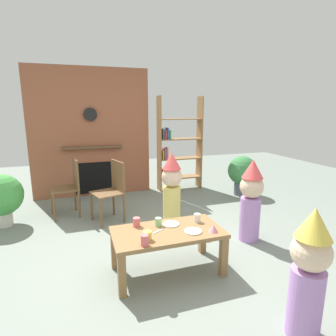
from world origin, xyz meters
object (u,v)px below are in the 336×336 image
(coffee_table, at_px, (168,237))
(child_by_the_chairs, at_px, (172,187))
(child_in_pink, at_px, (251,198))
(dining_chair_left, at_px, (70,184))
(paper_cup_near_left, at_px, (158,222))
(bookshelf, at_px, (176,147))
(paper_cup_near_right, at_px, (147,236))
(potted_plant_short, at_px, (1,196))
(paper_plate_rear, at_px, (193,231))
(child_with_cone_hat, at_px, (309,271))
(dining_chair_middle, at_px, (113,187))
(paper_cup_center, at_px, (137,222))
(potted_plant_tall, at_px, (242,172))
(paper_cup_far_left, at_px, (197,218))
(birthday_cake_slice, at_px, (213,228))
(paper_cup_far_right, at_px, (145,240))
(paper_plate_front, at_px, (171,224))

(coffee_table, distance_m, child_by_the_chairs, 1.22)
(child_in_pink, bearing_deg, dining_chair_left, -52.61)
(paper_cup_near_left, bearing_deg, bookshelf, 66.18)
(paper_cup_near_right, xyz_separation_m, child_by_the_chairs, (0.68, 1.26, 0.06))
(bookshelf, xyz_separation_m, paper_cup_near_right, (-1.36, -2.92, -0.38))
(potted_plant_short, bearing_deg, bookshelf, 17.82)
(bookshelf, height_order, paper_plate_rear, bookshelf)
(coffee_table, height_order, child_with_cone_hat, child_with_cone_hat)
(paper_cup_near_left, bearing_deg, dining_chair_middle, 101.64)
(potted_plant_short, bearing_deg, paper_cup_center, -45.55)
(potted_plant_tall, height_order, potted_plant_short, potted_plant_tall)
(bookshelf, distance_m, paper_cup_far_left, 2.81)
(dining_chair_left, bearing_deg, paper_cup_center, 101.62)
(birthday_cake_slice, relative_size, dining_chair_middle, 0.11)
(paper_cup_far_right, bearing_deg, potted_plant_short, 127.61)
(paper_cup_near_left, bearing_deg, child_by_the_chairs, 63.60)
(child_in_pink, xyz_separation_m, dining_chair_middle, (-1.56, 1.20, -0.04))
(child_by_the_chairs, height_order, potted_plant_short, child_by_the_chairs)
(paper_cup_near_left, distance_m, potted_plant_tall, 2.93)
(paper_plate_rear, xyz_separation_m, child_by_the_chairs, (0.20, 1.24, 0.10))
(paper_cup_near_left, xyz_separation_m, paper_cup_far_right, (-0.23, -0.36, 0.01))
(bookshelf, distance_m, paper_plate_rear, 3.05)
(paper_cup_near_right, bearing_deg, coffee_table, 28.61)
(paper_cup_far_left, relative_size, potted_plant_tall, 0.12)
(paper_cup_far_right, bearing_deg, paper_cup_near_left, 57.09)
(coffee_table, xyz_separation_m, dining_chair_left, (-0.95, 1.96, 0.13))
(coffee_table, distance_m, child_in_pink, 1.27)
(birthday_cake_slice, xyz_separation_m, child_by_the_chairs, (0.02, 1.30, 0.06))
(child_in_pink, bearing_deg, bookshelf, -103.51)
(paper_cup_center, bearing_deg, coffee_table, -35.40)
(potted_plant_tall, bearing_deg, child_in_pink, -120.30)
(bookshelf, xyz_separation_m, birthday_cake_slice, (-0.69, -2.96, -0.39))
(child_with_cone_hat, height_order, dining_chair_middle, child_with_cone_hat)
(dining_chair_left, bearing_deg, paper_cup_near_left, 106.73)
(paper_plate_front, relative_size, child_by_the_chairs, 0.16)
(dining_chair_left, height_order, dining_chair_middle, same)
(bookshelf, bearing_deg, paper_cup_near_right, -114.93)
(paper_cup_near_right, bearing_deg, birthday_cake_slice, -3.62)
(coffee_table, distance_m, potted_plant_tall, 2.98)
(paper_cup_center, distance_m, dining_chair_middle, 1.35)
(child_in_pink, height_order, dining_chair_middle, child_in_pink)
(coffee_table, height_order, birthday_cake_slice, birthday_cake_slice)
(paper_cup_far_left, distance_m, dining_chair_middle, 1.61)
(dining_chair_left, bearing_deg, paper_plate_rear, 110.36)
(bookshelf, xyz_separation_m, dining_chair_left, (-2.06, -0.82, -0.37))
(paper_cup_near_left, relative_size, potted_plant_short, 0.12)
(bookshelf, bearing_deg, child_by_the_chairs, -112.23)
(child_in_pink, distance_m, potted_plant_tall, 1.94)
(child_by_the_chairs, bearing_deg, paper_plate_front, 1.57)
(paper_cup_far_right, distance_m, dining_chair_left, 2.28)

